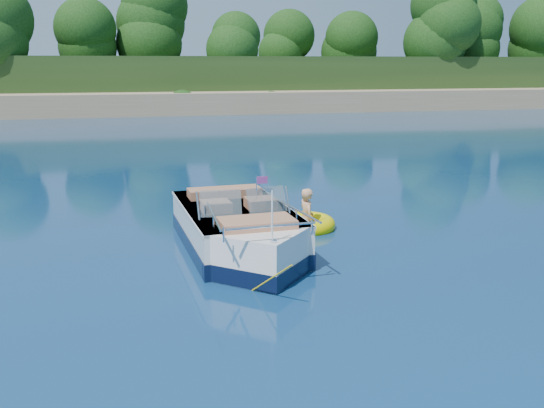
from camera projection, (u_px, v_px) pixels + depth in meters
name	position (u px, v px, depth m)	size (l,w,h in m)	color
ground	(359.00, 319.00, 8.56)	(160.00, 160.00, 0.00)	#0A1F47
shoreline	(149.00, 86.00, 68.65)	(170.00, 59.00, 6.00)	#8B6F51
treeline	(161.00, 36.00, 46.09)	(150.00, 7.12, 8.19)	black
motorboat	(240.00, 234.00, 11.53)	(2.17, 5.51, 1.83)	white
tow_tube	(305.00, 224.00, 13.23)	(1.36, 1.36, 0.35)	#E2D100
boy	(306.00, 228.00, 13.28)	(0.52, 0.34, 1.42)	tan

